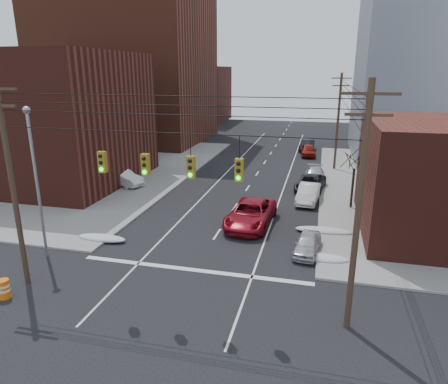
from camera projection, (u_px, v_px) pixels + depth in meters
The scene contains 27 objects.
ground at pixel (147, 339), 17.43m from camera, with size 160.00×160.00×0.00m, color black.
sidewalk_nw at pixel (34, 166), 48.62m from camera, with size 40.00×40.00×0.15m, color gray.
building_brick_tall at pixel (128, 45), 63.06m from camera, with size 24.00×20.00×30.00m, color brown.
building_brick_near at pixel (34, 118), 40.96m from camera, with size 20.00×16.00×13.00m, color #522018.
building_brick_far at pixel (175, 94), 90.30m from camera, with size 22.00×18.00×12.00m, color #522018.
building_glass at pixel (422, 71), 73.75m from camera, with size 20.00×18.00×22.00m, color gray.
utility_pole_left at pixel (12, 182), 20.45m from camera, with size 2.20×0.28×11.00m.
utility_pole_right at pixel (359, 208), 16.58m from camera, with size 2.20×0.28×11.00m.
utility_pole_far at pixel (338, 120), 45.37m from camera, with size 2.20×0.28×11.00m.
traffic_signals at pixel (168, 164), 18.06m from camera, with size 17.00×0.42×2.02m.
street_light at pixel (35, 171), 23.54m from camera, with size 0.44×0.44×9.32m.
bare_tree at pixel (353, 182), 33.14m from camera, with size 2.09×2.20×4.93m.
snow_nw at pixel (102, 238), 27.41m from camera, with size 3.50×1.08×0.42m, color silver.
snow_ne at pixel (323, 258), 24.50m from camera, with size 3.00×1.08×0.42m, color silver.
snow_east_far at pixel (323, 230), 28.68m from camera, with size 4.00×1.08×0.42m, color silver.
red_pickup at pixel (251, 214), 30.01m from camera, with size 3.01×6.53×1.81m, color maroon.
parked_car_a at pixel (307, 244), 25.42m from camera, with size 1.50×3.74×1.27m, color #B8B8BD.
parked_car_b at pixel (308, 193), 35.31m from camera, with size 1.67×4.80×1.58m, color white.
parked_car_c at pixel (311, 183), 38.72m from camera, with size 2.48×5.37×1.49m, color black.
parked_car_d at pixel (315, 175), 41.93m from camera, with size 1.96×4.83×1.40m, color #BCBCC1.
parked_car_e at pixel (308, 150), 54.19m from camera, with size 1.85×4.60×1.57m, color maroon.
parked_car_f at pixel (307, 145), 57.98m from camera, with size 1.67×4.79×1.58m, color black.
lot_car_a at pixel (122, 178), 39.97m from camera, with size 1.67×4.79×1.58m, color silver.
lot_car_b at pixel (108, 171), 43.37m from camera, with size 2.10×4.55×1.27m, color #B8B7BC.
lot_car_c at pixel (68, 171), 42.67m from camera, with size 2.05×5.05×1.46m, color black.
lot_car_d at pixel (103, 169), 43.26m from camera, with size 1.84×4.56×1.55m, color #AAA9AE.
construction_barrel at pixel (4, 289), 20.45m from camera, with size 0.70×0.70×1.02m.
Camera 1 is at (6.78, -13.55, 11.27)m, focal length 32.00 mm.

